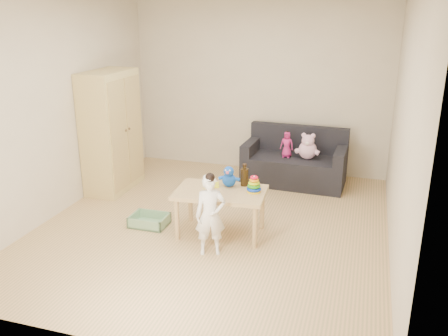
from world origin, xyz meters
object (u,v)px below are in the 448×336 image
(sofa, at_px, (294,170))
(wardrobe, at_px, (112,131))
(play_table, at_px, (221,212))
(toddler, at_px, (210,216))

(sofa, bearing_deg, wardrobe, -156.53)
(sofa, distance_m, play_table, 1.98)
(sofa, distance_m, toddler, 2.43)
(wardrobe, xyz_separation_m, play_table, (1.90, -0.96, -0.57))
(wardrobe, xyz_separation_m, toddler, (1.94, -1.43, -0.41))
(wardrobe, height_order, toddler, wardrobe)
(play_table, bearing_deg, wardrobe, 153.19)
(sofa, relative_size, toddler, 1.72)
(sofa, xyz_separation_m, play_table, (-0.54, -1.90, 0.06))
(sofa, xyz_separation_m, toddler, (-0.50, -2.37, 0.22))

